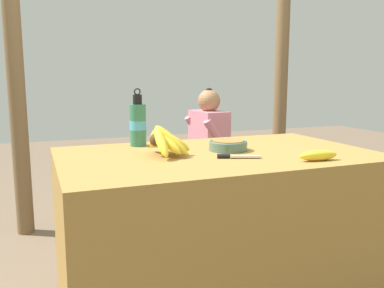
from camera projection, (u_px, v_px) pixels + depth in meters
name	position (u px, v px, depth m)	size (l,w,h in m)	color
market_counter	(217.00, 234.00, 1.95)	(1.44, 0.87, 0.79)	olive
banana_bunch_ripe	(164.00, 140.00, 1.80)	(0.19, 0.28, 0.15)	#4C381E
serving_bowl	(228.00, 145.00, 1.94)	(0.18, 0.18, 0.05)	#4C6B5B
water_bottle	(138.00, 124.00, 2.06)	(0.08, 0.08, 0.29)	#337556
loose_banana_front	(318.00, 155.00, 1.70)	(0.18, 0.06, 0.05)	yellow
knife	(232.00, 156.00, 1.76)	(0.18, 0.09, 0.02)	#BCBCC1
wooden_bench	(173.00, 181.00, 3.18)	(1.53, 0.32, 0.40)	brown
seated_vendor	(204.00, 147.00, 3.19)	(0.42, 0.40, 1.06)	#564C60
banana_bunch_green	(123.00, 170.00, 3.02)	(0.16, 0.26, 0.13)	#4C381E
support_post_near	(15.00, 62.00, 2.82)	(0.12, 0.12, 2.49)	brown
support_post_far	(281.00, 65.00, 3.61)	(0.12, 0.12, 2.49)	brown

